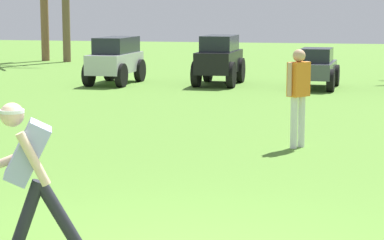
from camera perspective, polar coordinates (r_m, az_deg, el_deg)
name	(u,v)px	position (r m, az deg, el deg)	size (l,w,h in m)	color
frisbee_thrower	(29,171)	(6.72, -12.29, -3.84)	(1.13, 0.52, 1.40)	#23232D
teammate_midfield	(298,89)	(11.86, 8.11, 2.38)	(0.36, 0.44, 1.56)	silver
parked_car_slot_a	(116,59)	(21.73, -5.85, 4.67)	(1.20, 2.42, 1.34)	#B7BABF
parked_car_slot_b	(219,59)	(21.37, 2.09, 4.70)	(1.19, 2.36, 1.40)	black
parked_car_slot_c	(317,68)	(20.65, 9.48, 3.95)	(1.19, 2.25, 1.10)	#474C51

